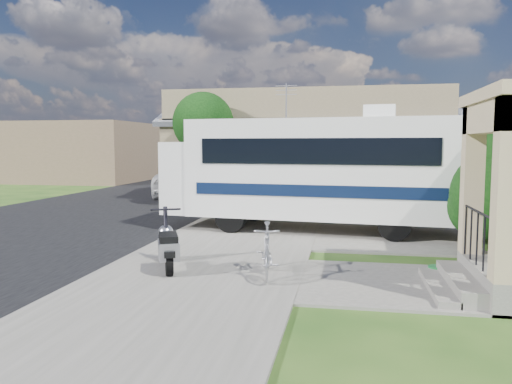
% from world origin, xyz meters
% --- Properties ---
extents(ground, '(120.00, 120.00, 0.00)m').
position_xyz_m(ground, '(0.00, 0.00, 0.00)').
color(ground, '#163C10').
extents(street_slab, '(9.00, 80.00, 0.02)m').
position_xyz_m(street_slab, '(-7.50, 10.00, 0.01)').
color(street_slab, black).
rests_on(street_slab, ground).
extents(sidewalk_slab, '(4.00, 80.00, 0.06)m').
position_xyz_m(sidewalk_slab, '(-1.00, 10.00, 0.03)').
color(sidewalk_slab, '#625F58').
rests_on(sidewalk_slab, ground).
extents(driveway_slab, '(7.00, 6.00, 0.05)m').
position_xyz_m(driveway_slab, '(1.50, 4.50, 0.03)').
color(driveway_slab, '#625F58').
rests_on(driveway_slab, ground).
extents(walk_slab, '(4.00, 3.00, 0.05)m').
position_xyz_m(walk_slab, '(3.00, -1.00, 0.03)').
color(walk_slab, '#625F58').
rests_on(walk_slab, ground).
extents(warehouse, '(12.50, 8.40, 5.04)m').
position_xyz_m(warehouse, '(0.00, 13.97, 1.99)').
color(warehouse, '#77644A').
rests_on(warehouse, ground).
extents(distant_bldg_far, '(10.00, 8.00, 4.00)m').
position_xyz_m(distant_bldg_far, '(-17.00, 22.00, 2.00)').
color(distant_bldg_far, brown).
rests_on(distant_bldg_far, ground).
extents(distant_bldg_near, '(8.00, 7.00, 3.20)m').
position_xyz_m(distant_bldg_near, '(-15.00, 34.00, 1.60)').
color(distant_bldg_near, '#77644A').
rests_on(distant_bldg_near, ground).
extents(street_tree_a, '(2.44, 2.40, 4.58)m').
position_xyz_m(street_tree_a, '(-3.70, 9.05, 3.25)').
color(street_tree_a, black).
rests_on(street_tree_a, ground).
extents(street_tree_b, '(2.44, 2.40, 4.73)m').
position_xyz_m(street_tree_b, '(-3.70, 19.05, 3.39)').
color(street_tree_b, black).
rests_on(street_tree_b, ground).
extents(street_tree_c, '(2.44, 2.40, 4.42)m').
position_xyz_m(street_tree_c, '(-3.70, 28.05, 3.10)').
color(street_tree_c, black).
rests_on(street_tree_c, ground).
extents(motorhome, '(8.45, 3.39, 4.22)m').
position_xyz_m(motorhome, '(0.76, 4.41, 1.81)').
color(motorhome, white).
rests_on(motorhome, ground).
extents(shrub, '(2.33, 2.22, 2.86)m').
position_xyz_m(shrub, '(5.26, 2.09, 1.46)').
color(shrub, black).
rests_on(shrub, ground).
extents(scooter, '(0.96, 1.68, 1.16)m').
position_xyz_m(scooter, '(-1.65, -0.85, 0.51)').
color(scooter, black).
rests_on(scooter, ground).
extents(bicycle, '(0.69, 1.69, 0.98)m').
position_xyz_m(bicycle, '(0.35, -0.99, 0.49)').
color(bicycle, '#9B9AA1').
rests_on(bicycle, ground).
extents(pickup_truck, '(3.29, 5.87, 1.55)m').
position_xyz_m(pickup_truck, '(-5.87, 13.47, 0.78)').
color(pickup_truck, silver).
rests_on(pickup_truck, ground).
extents(van, '(2.95, 5.79, 1.61)m').
position_xyz_m(van, '(-6.32, 20.23, 0.80)').
color(van, silver).
rests_on(van, ground).
extents(garden_hose, '(0.36, 0.36, 0.16)m').
position_xyz_m(garden_hose, '(3.54, -0.18, 0.08)').
color(garden_hose, '#156A2B').
rests_on(garden_hose, ground).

